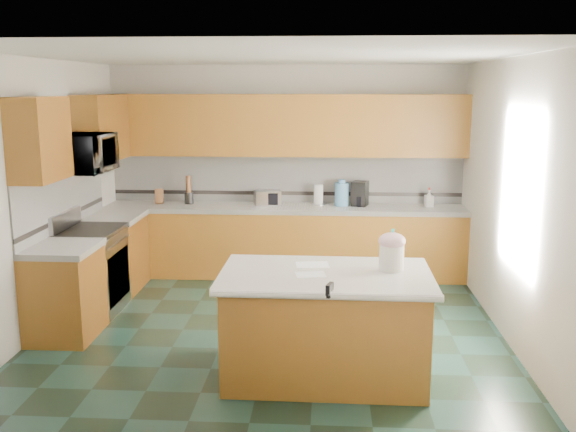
{
  "coord_description": "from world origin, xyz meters",
  "views": [
    {
      "loc": [
        0.55,
        -6.07,
        2.41
      ],
      "look_at": [
        0.15,
        0.35,
        1.12
      ],
      "focal_mm": 40.0,
      "sensor_mm": 36.0,
      "label": 1
    }
  ],
  "objects_px": {
    "island_base": "(325,329)",
    "toaster_oven": "(267,198)",
    "island_top": "(326,276)",
    "coffee_maker": "(360,194)",
    "treat_jar": "(391,257)",
    "knife_block": "(159,196)",
    "soap_bottle_island": "(392,249)"
  },
  "relations": [
    {
      "from": "island_base",
      "to": "soap_bottle_island",
      "type": "xyz_separation_m",
      "value": [
        0.55,
        0.16,
        0.66
      ]
    },
    {
      "from": "toaster_oven",
      "to": "coffee_maker",
      "type": "distance_m",
      "value": 1.19
    },
    {
      "from": "soap_bottle_island",
      "to": "knife_block",
      "type": "distance_m",
      "value": 3.98
    },
    {
      "from": "soap_bottle_island",
      "to": "knife_block",
      "type": "xyz_separation_m",
      "value": [
        -2.74,
        2.88,
        -0.07
      ]
    },
    {
      "from": "coffee_maker",
      "to": "toaster_oven",
      "type": "bearing_deg",
      "value": -161.56
    },
    {
      "from": "island_base",
      "to": "toaster_oven",
      "type": "xyz_separation_m",
      "value": [
        -0.77,
        3.04,
        0.58
      ]
    },
    {
      "from": "island_top",
      "to": "knife_block",
      "type": "height_order",
      "value": "knife_block"
    },
    {
      "from": "island_top",
      "to": "island_base",
      "type": "bearing_deg",
      "value": 0.0
    },
    {
      "from": "soap_bottle_island",
      "to": "coffee_maker",
      "type": "xyz_separation_m",
      "value": [
        -0.13,
        2.91,
        -0.01
      ]
    },
    {
      "from": "island_top",
      "to": "coffee_maker",
      "type": "relative_size",
      "value": 5.51
    },
    {
      "from": "knife_block",
      "to": "toaster_oven",
      "type": "bearing_deg",
      "value": -11.73
    },
    {
      "from": "island_base",
      "to": "toaster_oven",
      "type": "bearing_deg",
      "value": 104.8
    },
    {
      "from": "treat_jar",
      "to": "knife_block",
      "type": "bearing_deg",
      "value": 156.18
    },
    {
      "from": "knife_block",
      "to": "toaster_oven",
      "type": "distance_m",
      "value": 1.42
    },
    {
      "from": "soap_bottle_island",
      "to": "coffee_maker",
      "type": "relative_size",
      "value": 1.06
    },
    {
      "from": "treat_jar",
      "to": "soap_bottle_island",
      "type": "xyz_separation_m",
      "value": [
        0.01,
        0.05,
        0.06
      ]
    },
    {
      "from": "island_top",
      "to": "knife_block",
      "type": "relative_size",
      "value": 8.99
    },
    {
      "from": "island_top",
      "to": "coffee_maker",
      "type": "distance_m",
      "value": 3.1
    },
    {
      "from": "island_base",
      "to": "coffee_maker",
      "type": "bearing_deg",
      "value": 82.8
    },
    {
      "from": "knife_block",
      "to": "coffee_maker",
      "type": "bearing_deg",
      "value": -11.07
    },
    {
      "from": "island_base",
      "to": "knife_block",
      "type": "height_order",
      "value": "knife_block"
    },
    {
      "from": "island_top",
      "to": "toaster_oven",
      "type": "distance_m",
      "value": 3.13
    },
    {
      "from": "island_base",
      "to": "soap_bottle_island",
      "type": "relative_size",
      "value": 4.88
    },
    {
      "from": "treat_jar",
      "to": "soap_bottle_island",
      "type": "distance_m",
      "value": 0.08
    },
    {
      "from": "island_top",
      "to": "toaster_oven",
      "type": "height_order",
      "value": "toaster_oven"
    },
    {
      "from": "island_top",
      "to": "knife_block",
      "type": "distance_m",
      "value": 3.74
    },
    {
      "from": "soap_bottle_island",
      "to": "knife_block",
      "type": "bearing_deg",
      "value": 145.73
    },
    {
      "from": "island_base",
      "to": "treat_jar",
      "type": "relative_size",
      "value": 7.62
    },
    {
      "from": "soap_bottle_island",
      "to": "coffee_maker",
      "type": "bearing_deg",
      "value": 104.76
    },
    {
      "from": "island_base",
      "to": "island_top",
      "type": "bearing_deg",
      "value": 0.0
    },
    {
      "from": "island_top",
      "to": "soap_bottle_island",
      "type": "distance_m",
      "value": 0.61
    },
    {
      "from": "island_base",
      "to": "knife_block",
      "type": "relative_size",
      "value": 8.47
    }
  ]
}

